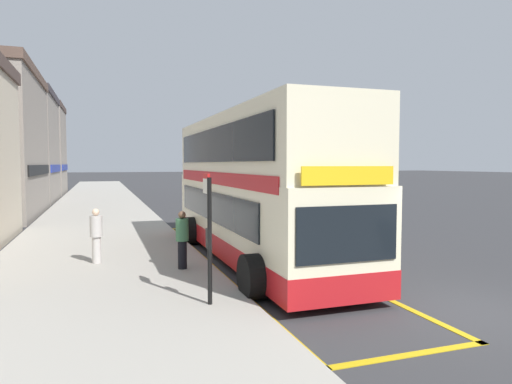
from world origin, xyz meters
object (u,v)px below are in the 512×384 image
Objects in this scene: bus_stop_sign at (209,227)px; pedestrian_further_back at (182,238)px; pedestrian_waiting_near_sign at (96,234)px; parked_car_maroon_kerbside at (278,200)px; double_decker_bus at (253,192)px.

bus_stop_sign is 1.68× the size of pedestrian_further_back.
bus_stop_sign is at bearing -65.01° from pedestrian_waiting_near_sign.
pedestrian_waiting_near_sign is (-10.03, -11.30, 0.17)m from parked_car_maroon_kerbside.
pedestrian_further_back reaches higher than pedestrian_waiting_near_sign.
pedestrian_further_back is at bearing -152.61° from double_decker_bus.
pedestrian_further_back is at bearing -34.24° from pedestrian_waiting_near_sign.
bus_stop_sign reaches higher than parked_car_maroon_kerbside.
pedestrian_waiting_near_sign is at bearing 145.76° from pedestrian_further_back.
pedestrian_waiting_near_sign is at bearing 114.99° from bus_stop_sign.
pedestrian_waiting_near_sign is (-4.60, 0.22, -1.09)m from double_decker_bus.
double_decker_bus is 2.94m from pedestrian_further_back.
pedestrian_further_back is (-2.42, -1.26, -1.09)m from double_decker_bus.
bus_stop_sign is 1.68× the size of pedestrian_waiting_near_sign.
pedestrian_further_back is at bearing 89.86° from bus_stop_sign.
double_decker_bus reaches higher than pedestrian_further_back.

